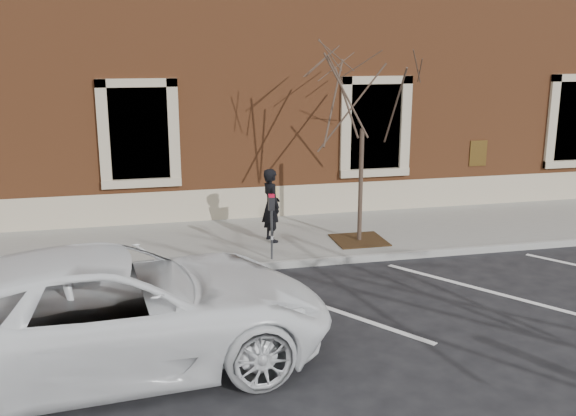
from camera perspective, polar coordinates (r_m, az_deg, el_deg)
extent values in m
plane|color=#28282B|center=(13.36, 0.58, -5.20)|extent=(120.00, 120.00, 0.00)
cube|color=gray|center=(14.96, -0.99, -2.76)|extent=(40.00, 3.50, 0.15)
cube|color=#9E9E99|center=(13.28, 0.63, -4.96)|extent=(40.00, 0.12, 0.15)
cube|color=brown|center=(20.22, -4.66, 12.89)|extent=(40.00, 8.50, 8.00)
cube|color=tan|center=(16.52, -2.28, 0.57)|extent=(40.00, 0.06, 0.80)
cube|color=black|center=(16.03, -13.09, 6.53)|extent=(1.40, 0.30, 2.20)
cube|color=tan|center=(16.06, -12.85, 2.20)|extent=(1.90, 0.20, 0.20)
cube|color=black|center=(17.10, 7.59, 7.22)|extent=(1.40, 0.30, 2.20)
cube|color=tan|center=(17.13, 7.66, 3.17)|extent=(1.90, 0.20, 0.20)
cube|color=black|center=(20.00, 24.05, 7.12)|extent=(1.40, 0.30, 2.20)
cube|color=tan|center=(20.02, 24.00, 3.65)|extent=(1.90, 0.20, 0.20)
imported|color=black|center=(14.34, -1.50, 0.25)|extent=(0.51, 0.67, 1.66)
cylinder|color=#595B60|center=(13.17, -1.46, -2.41)|extent=(0.05, 0.05, 1.05)
cube|color=black|center=(12.99, -1.48, 0.38)|extent=(0.13, 0.09, 0.27)
cube|color=red|center=(12.96, -1.48, 1.10)|extent=(0.11, 0.09, 0.06)
cube|color=white|center=(13.14, -1.41, -2.69)|extent=(0.05, 0.00, 0.07)
cube|color=#3B2513|center=(14.65, 6.34, -2.85)|extent=(1.14, 1.14, 0.03)
cylinder|color=#443429|center=(14.34, 6.48, 1.96)|extent=(0.10, 0.10, 2.54)
imported|color=white|center=(9.34, -15.30, -8.82)|extent=(6.42, 3.46, 1.71)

